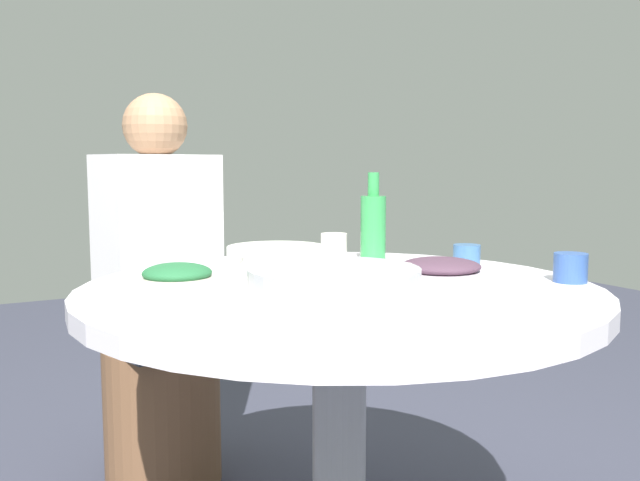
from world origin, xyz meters
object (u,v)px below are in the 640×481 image
tea_cup_side (467,254)px  stool_for_diner_left (163,413)px  tea_cup_near (571,268)px  rice_bowl (334,292)px  dish_greens (177,278)px  tea_cup_far (334,244)px  dish_eggplant (441,270)px  soup_bowl (277,258)px  round_dining_table (339,335)px  green_bottle (373,226)px  diner_left (158,242)px

tea_cup_side → stool_for_diner_left: tea_cup_side is taller
tea_cup_near → rice_bowl: bearing=-175.2°
dish_greens → tea_cup_near: tea_cup_near is taller
rice_bowl → tea_cup_near: (0.64, 0.05, -0.01)m
dish_greens → tea_cup_far: tea_cup_far is taller
dish_eggplant → dish_greens: bearing=164.4°
dish_eggplant → tea_cup_far: tea_cup_far is taller
rice_bowl → tea_cup_side: rice_bowl is taller
stool_for_diner_left → dish_eggplant: bearing=-61.6°
soup_bowl → round_dining_table: bearing=-86.3°
dish_eggplant → tea_cup_far: 0.45m
stool_for_diner_left → tea_cup_near: bearing=-56.7°
round_dining_table → dish_eggplant: 0.29m
soup_bowl → tea_cup_side: 0.50m
dish_eggplant → tea_cup_side: (0.20, 0.14, 0.01)m
round_dining_table → green_bottle: (0.25, 0.25, 0.21)m
round_dining_table → stool_for_diner_left: 0.89m
round_dining_table → stool_for_diner_left: bearing=103.2°
dish_eggplant → tea_cup_side: bearing=35.6°
round_dining_table → tea_cup_side: 0.49m
round_dining_table → green_bottle: green_bottle is taller
tea_cup_near → stool_for_diner_left: (-0.65, 0.99, -0.54)m
round_dining_table → tea_cup_side: (0.45, 0.11, 0.14)m
tea_cup_side → diner_left: (-0.64, 0.66, 0.00)m
tea_cup_near → diner_left: diner_left is taller
soup_bowl → green_bottle: (0.27, -0.03, 0.07)m
green_bottle → tea_cup_side: (0.20, -0.14, -0.07)m
tea_cup_far → tea_cup_near: bearing=-69.6°
diner_left → soup_bowl: bearing=-71.7°
dish_eggplant → stool_for_diner_left: bearing=118.4°
tea_cup_far → tea_cup_side: (0.22, -0.31, -0.01)m
round_dining_table → dish_greens: size_ratio=5.25×
round_dining_table → diner_left: size_ratio=1.47×
dish_eggplant → rice_bowl: bearing=-150.5°
dish_eggplant → tea_cup_side: tea_cup_side is taller
tea_cup_far → round_dining_table: bearing=-118.5°
soup_bowl → stool_for_diner_left: 0.75m
soup_bowl → tea_cup_far: size_ratio=3.35×
tea_cup_near → diner_left: 1.18m
dish_greens → tea_cup_far: bearing=28.1°
dish_greens → tea_cup_near: 0.86m
round_dining_table → tea_cup_far: bearing=61.5°
rice_bowl → dish_eggplant: rice_bowl is taller
dish_greens → green_bottle: size_ratio=0.89×
dish_greens → diner_left: (0.14, 0.64, 0.00)m
dish_greens → diner_left: diner_left is taller
rice_bowl → tea_cup_near: 0.64m
soup_bowl → tea_cup_far: tea_cup_far is taller
green_bottle → rice_bowl: bearing=-128.8°
soup_bowl → green_bottle: green_bottle is taller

